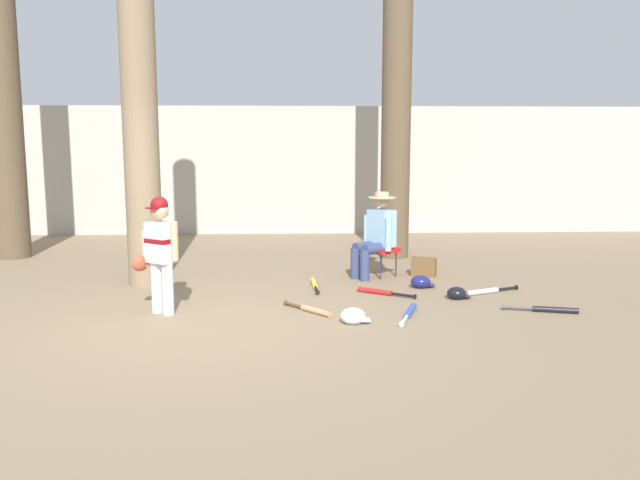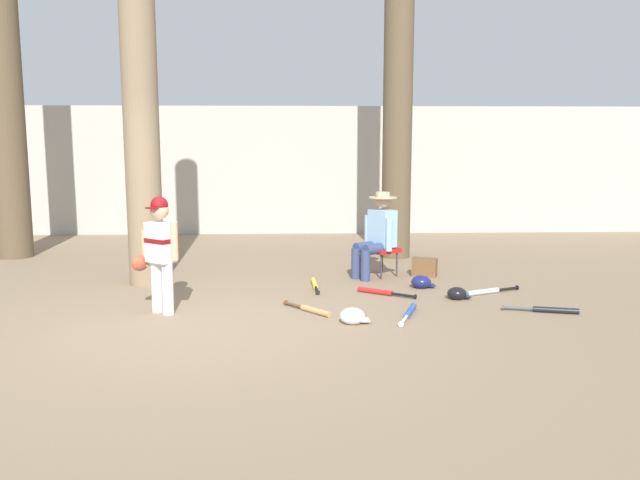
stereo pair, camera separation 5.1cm
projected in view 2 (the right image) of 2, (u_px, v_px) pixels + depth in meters
ground_plane at (200, 329)px, 6.59m from camera, size 60.00×60.00×0.00m
concrete_back_wall at (248, 170)px, 13.52m from camera, size 18.00×0.36×2.63m
tree_near_player at (141, 112)px, 8.41m from camera, size 0.76×0.76×5.34m
tree_behind_spectator at (397, 122)px, 10.49m from camera, size 0.80×0.80×5.27m
young_ballplayer at (159, 247)px, 7.11m from camera, size 0.59×0.40×1.31m
folding_stool at (382, 251)px, 9.18m from camera, size 0.56×0.56×0.41m
seated_spectator at (377, 232)px, 9.08m from camera, size 0.65×0.60×1.20m
handbag_beside_stool at (425, 267)px, 9.22m from camera, size 0.38×0.29×0.26m
tree_far_left at (6, 116)px, 10.46m from camera, size 0.89×0.89×5.53m
bat_aluminum_silver at (487, 291)px, 8.13m from camera, size 0.77×0.38×0.07m
bat_blue_youth at (409, 312)px, 7.13m from camera, size 0.34×0.80×0.07m
bat_wood_tan at (312, 310)px, 7.23m from camera, size 0.54×0.61×0.07m
bat_black_composite at (550, 310)px, 7.23m from camera, size 0.81×0.28×0.07m
bat_yellow_trainer at (315, 284)px, 8.55m from camera, size 0.09×0.79×0.07m
bat_red_barrel at (380, 292)px, 8.11m from camera, size 0.69×0.50×0.07m
batting_helmet_black at (457, 294)px, 7.86m from camera, size 0.28×0.21×0.16m
batting_helmet_white at (353, 316)px, 6.80m from camera, size 0.31×0.24×0.18m
batting_helmet_navy at (421, 282)px, 8.47m from camera, size 0.31×0.24×0.18m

